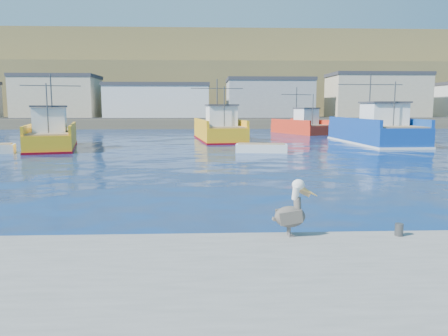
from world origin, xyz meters
name	(u,v)px	position (x,y,z in m)	size (l,w,h in m)	color
ground	(257,221)	(0.00, 0.00, 0.00)	(260.00, 260.00, 0.00)	#072052
dock_bollards	(299,231)	(0.60, -3.40, 0.65)	(36.20, 0.20, 0.30)	#4C4C4C
far_shore	(211,87)	(0.00, 109.20, 8.98)	(200.00, 81.00, 24.00)	brown
trawler_yellow_a	(52,137)	(-14.80, 24.80, 1.02)	(6.22, 11.50, 6.47)	#F8A715
trawler_yellow_b	(219,130)	(-0.14, 33.23, 1.08)	(5.80, 12.47, 6.61)	#F8A715
trawler_blue	(375,131)	(15.05, 28.87, 1.18)	(6.67, 14.05, 6.85)	navy
boat_orange	(301,126)	(11.14, 44.42, 1.07)	(6.73, 9.72, 6.18)	red
skiff_mid	(261,149)	(2.79, 20.69, 0.28)	(4.14, 1.92, 0.87)	silver
skiff_far	(415,137)	(21.25, 33.22, 0.26)	(2.71, 3.88, 0.80)	silver
skiff_extra	(405,138)	(19.46, 31.76, 0.30)	(4.29, 1.54, 0.93)	silver
pelican	(292,212)	(0.43, -3.28, 1.08)	(1.11, 0.49, 1.37)	#595451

